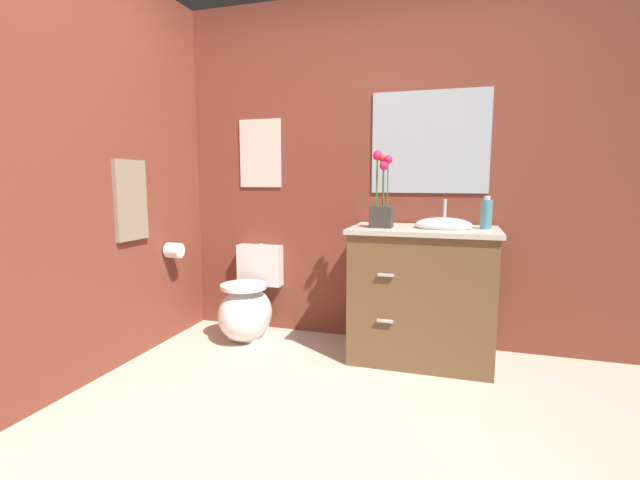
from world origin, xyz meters
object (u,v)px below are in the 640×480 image
Objects in this scene: flower_vase at (382,202)px; hanging_towel at (131,200)px; wall_poster at (260,154)px; toilet_paper_roll at (174,250)px; toilet at (248,306)px; wall_mirror at (430,142)px; soap_bottle at (486,214)px; vanity_cabinet at (422,293)px.

hanging_towel is (-1.56, -0.47, 0.01)m from flower_vase.
toilet_paper_roll is (-0.49, -0.46, -0.71)m from wall_poster.
toilet is at bearing 45.64° from hanging_towel.
toilet is 0.86× the size of wall_mirror.
flower_vase is at bearing -127.26° from wall_mirror.
wall_mirror is 1.99m from toilet_paper_roll.
soap_bottle is 0.40× the size of hanging_towel.
vanity_cabinet is 2.00m from hanging_towel.
wall_mirror is at bearing 14.69° from toilet_paper_roll.
soap_bottle is (1.66, 0.01, 0.74)m from toilet.
toilet is 1.33× the size of wall_poster.
soap_bottle reaches higher than toilet_paper_roll.
wall_poster reaches higher than soap_bottle.
toilet is at bearing 21.86° from toilet_paper_roll.
hanging_towel is at bearing -163.81° from vanity_cabinet.
vanity_cabinet is at bearing 5.48° from toilet_paper_roll.
wall_mirror is at bearing 11.80° from toilet.
toilet_paper_roll is (-1.77, -0.46, -0.77)m from wall_mirror.
soap_bottle is 1.89× the size of toilet_paper_roll.
toilet is 1.13m from hanging_towel.
wall_poster is 1.04m from hanging_towel.
hanging_towel is at bearing -123.45° from wall_poster.
vanity_cabinet is 9.68× the size of toilet_paper_roll.
wall_poster is 0.98m from toilet_paper_roll.
toilet is 0.65× the size of vanity_cabinet.
wall_poster is 0.65× the size of wall_mirror.
wall_poster is (-1.28, 0.29, 0.94)m from vanity_cabinet.
vanity_cabinet is 1.04m from wall_mirror.
toilet_paper_roll is (-1.77, -0.17, 0.23)m from vanity_cabinet.
wall_poster is (-1.01, 0.35, 0.35)m from flower_vase.
soap_bottle is at bearing 14.42° from hanging_towel.
vanity_cabinet is at bearing -89.49° from wall_mirror.
toilet is 1.39× the size of flower_vase.
vanity_cabinet reaches higher than toilet.
flower_vase is 0.62× the size of wall_mirror.
toilet is 1.81m from soap_bottle.
wall_mirror is at bearing 145.60° from soap_bottle.
vanity_cabinet is at bearing 16.19° from hanging_towel.
vanity_cabinet is 1.33× the size of wall_mirror.
soap_bottle is at bearing -34.40° from wall_mirror.
wall_mirror is at bearing 90.51° from vanity_cabinet.
soap_bottle is 1.73m from wall_poster.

